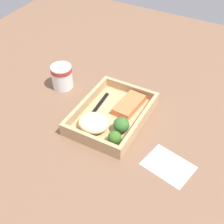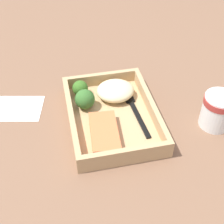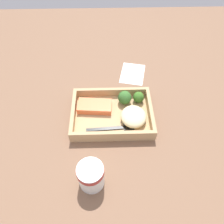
% 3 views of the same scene
% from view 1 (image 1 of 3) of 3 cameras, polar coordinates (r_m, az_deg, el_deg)
% --- Properties ---
extents(ground_plane, '(1.60, 1.60, 0.02)m').
position_cam_1_polar(ground_plane, '(0.99, -0.00, -1.58)').
color(ground_plane, brown).
extents(takeout_tray, '(0.27, 0.20, 0.01)m').
position_cam_1_polar(takeout_tray, '(0.98, -0.00, -0.91)').
color(takeout_tray, tan).
rests_on(takeout_tray, ground_plane).
extents(tray_rim, '(0.27, 0.20, 0.03)m').
position_cam_1_polar(tray_rim, '(0.96, -0.00, 0.03)').
color(tray_rim, tan).
rests_on(tray_rim, takeout_tray).
extents(salmon_fillet, '(0.12, 0.07, 0.02)m').
position_cam_1_polar(salmon_fillet, '(1.00, 3.16, 1.32)').
color(salmon_fillet, '#F47341').
rests_on(salmon_fillet, takeout_tray).
extents(mashed_potatoes, '(0.09, 0.09, 0.04)m').
position_cam_1_polar(mashed_potatoes, '(0.93, -3.41, -1.97)').
color(mashed_potatoes, beige).
rests_on(mashed_potatoes, takeout_tray).
extents(broccoli_floret_1, '(0.04, 0.04, 0.04)m').
position_cam_1_polar(broccoli_floret_1, '(0.88, 0.47, -4.74)').
color(broccoli_floret_1, '#809E4F').
rests_on(broccoli_floret_1, takeout_tray).
extents(broccoli_floret_2, '(0.05, 0.05, 0.05)m').
position_cam_1_polar(broccoli_floret_2, '(0.91, 1.70, -2.42)').
color(broccoli_floret_2, '#81A155').
rests_on(broccoli_floret_2, takeout_tray).
extents(fork, '(0.16, 0.03, 0.00)m').
position_cam_1_polar(fork, '(0.99, -3.07, 0.42)').
color(fork, black).
rests_on(fork, takeout_tray).
extents(paper_cup, '(0.07, 0.07, 0.08)m').
position_cam_1_polar(paper_cup, '(1.10, -9.15, 6.59)').
color(paper_cup, white).
rests_on(paper_cup, ground_plane).
extents(receipt_slip, '(0.12, 0.14, 0.00)m').
position_cam_1_polar(receipt_slip, '(0.87, 10.27, -9.62)').
color(receipt_slip, white).
rests_on(receipt_slip, ground_plane).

